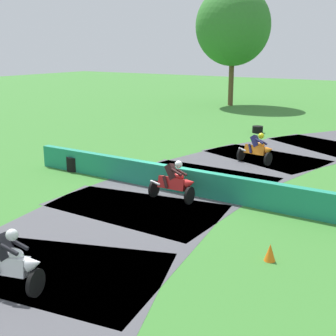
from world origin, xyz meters
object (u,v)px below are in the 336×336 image
(motorcycle_lead_orange, at_px, (257,149))
(tire_stack_mid_a, at_px, (75,163))
(motorcycle_trailing_white, at_px, (10,262))
(tire_stack_near, at_px, (258,129))
(traffic_cone, at_px, (270,252))
(motorcycle_chase_red, at_px, (175,182))

(motorcycle_lead_orange, xyz_separation_m, tire_stack_mid_a, (-5.94, -5.37, -0.34))
(motorcycle_trailing_white, distance_m, tire_stack_near, 20.50)
(motorcycle_lead_orange, bearing_deg, tire_stack_mid_a, -137.87)
(traffic_cone, bearing_deg, tire_stack_near, 113.05)
(motorcycle_lead_orange, bearing_deg, tire_stack_near, 111.80)
(motorcycle_lead_orange, bearing_deg, motorcycle_trailing_white, -90.59)
(motorcycle_chase_red, distance_m, tire_stack_mid_a, 5.66)
(tire_stack_near, xyz_separation_m, tire_stack_mid_a, (-3.13, -12.40, 0.10))
(motorcycle_chase_red, relative_size, tire_stack_near, 2.64)
(tire_stack_mid_a, bearing_deg, traffic_cone, -19.93)
(motorcycle_lead_orange, relative_size, motorcycle_trailing_white, 1.02)
(motorcycle_lead_orange, distance_m, traffic_cone, 9.83)
(tire_stack_near, bearing_deg, tire_stack_mid_a, -104.17)
(motorcycle_trailing_white, bearing_deg, tire_stack_near, 97.49)
(tire_stack_near, xyz_separation_m, traffic_cone, (6.81, -16.00, 0.02))
(motorcycle_lead_orange, bearing_deg, motorcycle_chase_red, -93.38)
(motorcycle_chase_red, xyz_separation_m, motorcycle_trailing_white, (0.24, -6.94, 0.02))
(tire_stack_near, relative_size, traffic_cone, 1.45)
(motorcycle_chase_red, relative_size, traffic_cone, 3.82)
(tire_stack_near, height_order, traffic_cone, traffic_cone)
(motorcycle_trailing_white, bearing_deg, tire_stack_mid_a, 126.22)
(motorcycle_trailing_white, bearing_deg, traffic_cone, 46.27)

